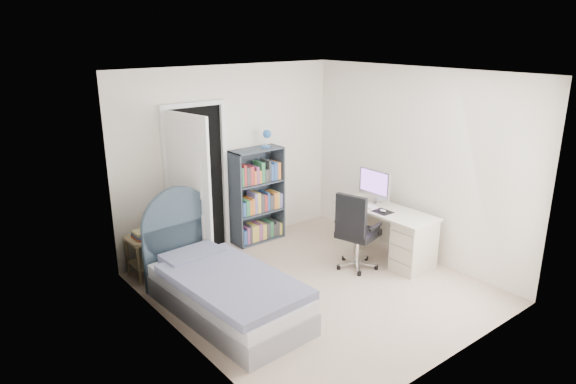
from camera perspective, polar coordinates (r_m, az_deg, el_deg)
room_shell at (r=5.73m, az=3.29°, el=0.50°), size 3.50×3.70×2.60m
door at (r=6.57m, az=-10.65°, el=0.51°), size 0.92×0.82×2.06m
bed at (r=5.66m, az=-7.29°, el=-10.54°), size 1.03×2.02×1.21m
nightstand at (r=6.55m, az=-15.61°, el=-5.84°), size 0.41×0.41×0.60m
floor_lamp at (r=6.55m, az=-10.84°, el=-3.50°), size 0.21×0.21×1.49m
bookcase at (r=7.33m, az=-3.39°, el=-0.76°), size 0.76×0.33×1.61m
desk at (r=6.98m, az=10.61°, el=-4.22°), size 0.56×1.39×1.14m
office_chair at (r=6.48m, az=7.48°, el=-4.02°), size 0.56×0.58×1.02m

